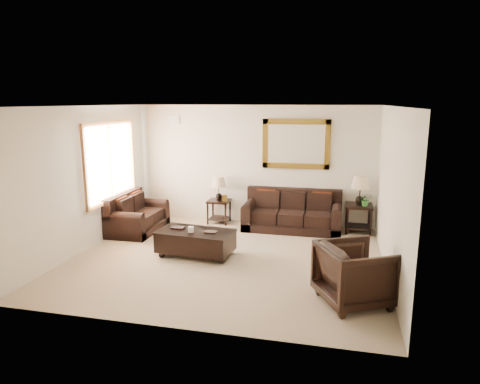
% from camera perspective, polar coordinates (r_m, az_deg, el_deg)
% --- Properties ---
extents(room, '(5.51, 5.01, 2.71)m').
position_cam_1_polar(room, '(7.45, -1.93, 0.94)').
color(room, gray).
rests_on(room, ground).
extents(window, '(0.07, 1.96, 1.66)m').
position_cam_1_polar(window, '(9.27, -16.83, 3.87)').
color(window, white).
rests_on(window, room).
extents(mirror, '(1.50, 0.06, 1.10)m').
position_cam_1_polar(mirror, '(9.62, 7.47, 6.36)').
color(mirror, '#432F0D').
rests_on(mirror, room).
extents(air_vent, '(0.25, 0.02, 0.18)m').
position_cam_1_polar(air_vent, '(10.28, -8.76, 9.47)').
color(air_vent, '#999999').
rests_on(air_vent, room).
extents(sofa, '(2.12, 0.91, 0.87)m').
position_cam_1_polar(sofa, '(9.51, 6.99, -3.10)').
color(sofa, black).
rests_on(sofa, room).
extents(loveseat, '(0.87, 1.47, 0.83)m').
position_cam_1_polar(loveseat, '(9.60, -13.72, -3.29)').
color(loveseat, black).
rests_on(loveseat, room).
extents(end_table_left, '(0.49, 0.49, 1.09)m').
position_cam_1_polar(end_table_left, '(9.86, -2.84, -0.13)').
color(end_table_left, black).
rests_on(end_table_left, room).
extents(end_table_right, '(0.56, 0.56, 1.24)m').
position_cam_1_polar(end_table_right, '(9.46, 15.67, -0.48)').
color(end_table_right, black).
rests_on(end_table_right, room).
extents(coffee_table, '(1.43, 0.87, 0.58)m').
position_cam_1_polar(coffee_table, '(7.92, -5.93, -6.37)').
color(coffee_table, black).
rests_on(coffee_table, room).
extents(armchair, '(1.18, 1.21, 0.94)m').
position_cam_1_polar(armchair, '(6.23, 15.15, -10.17)').
color(armchair, black).
rests_on(armchair, floor).
extents(potted_plant, '(0.30, 0.32, 0.21)m').
position_cam_1_polar(potted_plant, '(9.39, 16.41, -1.17)').
color(potted_plant, '#21521C').
rests_on(potted_plant, end_table_right).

